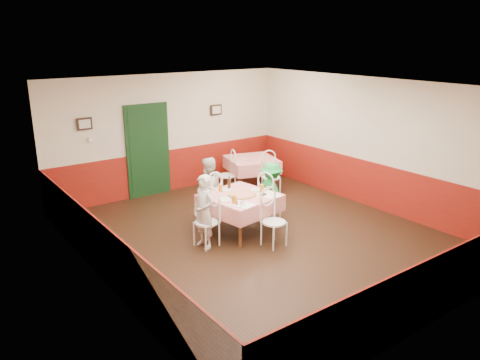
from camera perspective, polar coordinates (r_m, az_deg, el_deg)
floor at (r=8.87m, az=2.54°, el=-6.89°), size 7.00×7.00×0.00m
ceiling at (r=8.14m, az=2.80°, el=11.42°), size 7.00×7.00×0.00m
back_wall at (r=11.26m, az=-8.59°, el=5.64°), size 6.00×0.10×2.80m
front_wall at (r=6.22m, az=23.36°, el=-5.16°), size 6.00×0.10×2.80m
left_wall at (r=7.00m, az=-16.89°, el=-2.03°), size 0.10×7.00×2.80m
right_wall at (r=10.49m, az=15.60°, el=4.35°), size 0.10×7.00×2.80m
wainscot_back at (r=11.46m, az=-8.36°, el=1.22°), size 6.00×0.03×1.00m
wainscot_front at (r=6.60m, az=22.31°, el=-12.39°), size 6.00×0.03×1.00m
wainscot_left at (r=7.34m, az=-16.17°, el=-8.66°), size 0.03×7.00×1.00m
wainscot_right at (r=10.71m, az=15.16°, el=-0.36°), size 0.03×7.00×1.00m
door at (r=11.04m, az=-11.14°, el=3.41°), size 0.96×0.06×2.10m
picture_left at (r=10.38m, az=-18.43°, el=6.51°), size 0.32×0.03×0.26m
picture_right at (r=11.79m, az=-2.93°, el=8.54°), size 0.32×0.03×0.26m
thermostat at (r=10.48m, az=-17.73°, el=4.71°), size 0.10×0.03×0.10m
main_table at (r=8.91m, az=0.00°, el=-4.15°), size 1.40×1.40×0.77m
second_table at (r=11.51m, az=1.42°, el=0.82°), size 1.38×1.38×0.77m
chair_left at (r=8.34m, az=-4.13°, el=-5.17°), size 0.48×0.48×0.90m
chair_right at (r=9.46m, az=3.62°, el=-2.39°), size 0.54×0.54×0.90m
chair_far at (r=9.46m, az=-3.67°, el=-2.41°), size 0.44×0.44×0.90m
chair_near at (r=8.34m, az=4.17°, el=-5.15°), size 0.44×0.44×0.90m
chair_second_a at (r=11.06m, az=-1.65°, el=0.54°), size 0.52×0.52×0.90m
chair_second_b at (r=10.93m, az=3.82°, el=0.30°), size 0.52×0.52×0.90m
pizza at (r=8.73m, az=0.23°, el=-1.80°), size 0.55×0.55×0.03m
plate_left at (r=8.49m, az=-1.86°, el=-2.42°), size 0.29×0.29×0.01m
plate_right at (r=9.05m, az=2.05°, el=-1.18°), size 0.29×0.29×0.01m
plate_far at (r=9.04m, az=-1.80°, el=-1.18°), size 0.29×0.29×0.01m
glass_a at (r=8.29m, az=-0.77°, el=-2.41°), size 0.09×0.09×0.15m
glass_b at (r=8.89m, az=2.68°, el=-1.05°), size 0.10×0.10×0.16m
glass_c at (r=8.94m, az=-2.40°, el=-1.00°), size 0.09×0.09×0.14m
beer_bottle at (r=9.09m, az=-1.34°, el=-0.38°), size 0.07×0.07×0.23m
shaker_a at (r=8.18m, az=0.13°, el=-2.92°), size 0.04×0.04×0.09m
shaker_b at (r=8.23m, az=0.43°, el=-2.77°), size 0.04×0.04×0.09m
shaker_c at (r=8.24m, az=-0.39°, el=-2.77°), size 0.04×0.04×0.09m
menu_left at (r=8.28m, az=0.26°, el=-2.99°), size 0.40×0.47×0.00m
menu_right at (r=8.79m, az=3.63°, el=-1.79°), size 0.32×0.41×0.00m
wallet at (r=8.77m, az=2.86°, el=-1.76°), size 0.12×0.11×0.02m
diner_left at (r=8.23m, az=-4.42°, el=-3.86°), size 0.37×0.52×1.33m
diner_far at (r=9.43m, az=-3.89°, el=-1.15°), size 0.78×0.71×1.31m
diner_right at (r=9.45m, az=3.84°, el=-1.45°), size 0.50×0.81×1.20m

